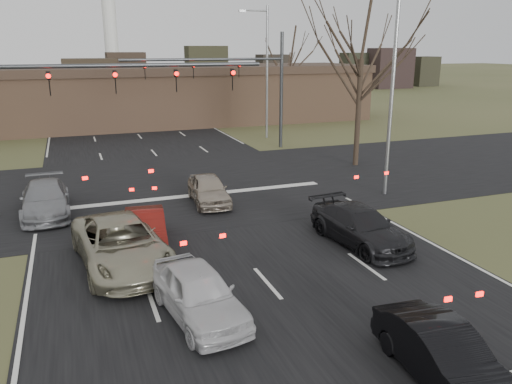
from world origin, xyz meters
The scene contains 17 objects.
ground centered at (0.00, 0.00, 0.00)m, with size 360.00×360.00×0.00m, color #444A27.
road_main centered at (0.00, 60.00, 0.01)m, with size 14.00×300.00×0.02m, color black.
road_cross centered at (0.00, 15.00, 0.01)m, with size 200.00×14.00×0.02m, color black.
building centered at (2.00, 38.00, 2.67)m, with size 42.40×10.40×5.30m.
mast_arm_near centered at (-5.23, 13.00, 5.07)m, with size 12.12×0.24×8.00m.
mast_arm_far centered at (6.18, 23.00, 5.02)m, with size 11.12×0.24×8.00m.
streetlight_right_near centered at (8.82, 10.00, 5.59)m, with size 2.34×0.25×10.00m.
streetlight_right_far centered at (9.32, 27.00, 5.59)m, with size 2.34×0.25×10.00m.
tree_right_near centered at (11.00, 16.00, 8.90)m, with size 6.90×6.90×11.50m.
tree_right_far centered at (15.00, 35.00, 6.96)m, with size 5.40×5.40×9.00m.
car_silver_suv centered at (-4.00, 5.90, 0.78)m, with size 2.58×5.59×1.55m, color #9B977D.
car_white_sedan centered at (-2.43, 1.87, 0.70)m, with size 1.65×4.09×1.39m, color silver.
car_black_hatch centered at (1.81, -2.58, 0.63)m, with size 1.33×3.82×1.26m, color black.
car_charcoal_sedan centered at (4.37, 4.84, 0.68)m, with size 1.90×4.67×1.35m, color black.
car_grey_ahead centered at (-6.50, 12.50, 0.69)m, with size 1.94×4.77×1.38m, color gray.
car_red_ahead centered at (-3.00, 7.37, 0.65)m, with size 1.37×3.92×1.29m, color #5E110D.
car_silver_ahead centered at (0.51, 11.62, 0.66)m, with size 1.56×3.88×1.32m, color #A39683.
Camera 1 is at (-5.17, -9.86, 6.94)m, focal length 35.00 mm.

